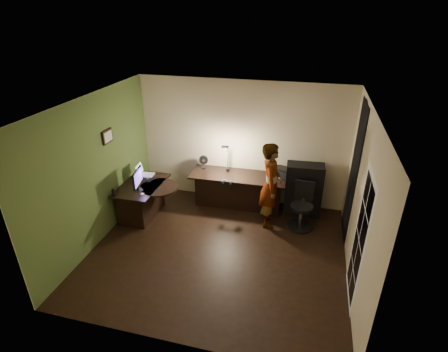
% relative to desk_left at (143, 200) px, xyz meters
% --- Properties ---
extents(floor, '(4.50, 4.00, 0.01)m').
position_rel_desk_left_xyz_m(floor, '(1.83, -0.79, -0.37)').
color(floor, black).
rests_on(floor, ground).
extents(ceiling, '(4.50, 4.00, 0.01)m').
position_rel_desk_left_xyz_m(ceiling, '(1.83, -0.79, 2.34)').
color(ceiling, silver).
rests_on(ceiling, floor).
extents(wall_back, '(4.50, 0.01, 2.70)m').
position_rel_desk_left_xyz_m(wall_back, '(1.83, 1.21, 0.99)').
color(wall_back, beige).
rests_on(wall_back, floor).
extents(wall_front, '(4.50, 0.01, 2.70)m').
position_rel_desk_left_xyz_m(wall_front, '(1.83, -2.80, 0.99)').
color(wall_front, beige).
rests_on(wall_front, floor).
extents(wall_left, '(0.01, 4.00, 2.70)m').
position_rel_desk_left_xyz_m(wall_left, '(-0.42, -0.79, 0.99)').
color(wall_left, beige).
rests_on(wall_left, floor).
extents(wall_right, '(0.01, 4.00, 2.70)m').
position_rel_desk_left_xyz_m(wall_right, '(4.08, -0.79, 0.99)').
color(wall_right, beige).
rests_on(wall_right, floor).
extents(green_wall_overlay, '(0.00, 4.00, 2.70)m').
position_rel_desk_left_xyz_m(green_wall_overlay, '(-0.41, -0.79, 0.99)').
color(green_wall_overlay, '#48612B').
rests_on(green_wall_overlay, floor).
extents(arched_doorway, '(0.01, 0.90, 2.60)m').
position_rel_desk_left_xyz_m(arched_doorway, '(4.07, 0.36, 0.94)').
color(arched_doorway, black).
rests_on(arched_doorway, floor).
extents(french_door, '(0.02, 0.92, 2.10)m').
position_rel_desk_left_xyz_m(french_door, '(4.07, -1.34, 0.69)').
color(french_door, white).
rests_on(french_door, floor).
extents(framed_picture, '(0.04, 0.30, 0.25)m').
position_rel_desk_left_xyz_m(framed_picture, '(-0.39, -0.34, 1.49)').
color(framed_picture, black).
rests_on(framed_picture, wall_left).
extents(desk_left, '(0.78, 1.26, 0.73)m').
position_rel_desk_left_xyz_m(desk_left, '(0.00, 0.00, 0.00)').
color(desk_left, black).
rests_on(desk_left, floor).
extents(desk_right, '(2.05, 0.75, 0.76)m').
position_rel_desk_left_xyz_m(desk_right, '(1.84, 0.84, 0.02)').
color(desk_right, black).
rests_on(desk_right, floor).
extents(cabinet, '(0.78, 0.42, 1.13)m').
position_rel_desk_left_xyz_m(cabinet, '(3.23, 0.91, 0.20)').
color(cabinet, black).
rests_on(cabinet, floor).
extents(laptop_stand, '(0.30, 0.27, 0.11)m').
position_rel_desk_left_xyz_m(laptop_stand, '(0.01, 0.25, 0.40)').
color(laptop_stand, silver).
rests_on(laptop_stand, desk_left).
extents(laptop, '(0.36, 0.34, 0.22)m').
position_rel_desk_left_xyz_m(laptop, '(0.01, 0.25, 0.57)').
color(laptop, silver).
rests_on(laptop, laptop_stand).
extents(monitor, '(0.19, 0.51, 0.33)m').
position_rel_desk_left_xyz_m(monitor, '(0.05, -0.24, 0.52)').
color(monitor, black).
rests_on(monitor, desk_left).
extents(mouse, '(0.09, 0.11, 0.04)m').
position_rel_desk_left_xyz_m(mouse, '(0.21, -0.38, 0.37)').
color(mouse, silver).
rests_on(mouse, desk_left).
extents(phone, '(0.07, 0.14, 0.01)m').
position_rel_desk_left_xyz_m(phone, '(-0.03, -0.17, 0.36)').
color(phone, black).
rests_on(phone, desk_left).
extents(pen, '(0.02, 0.15, 0.01)m').
position_rel_desk_left_xyz_m(pen, '(0.29, 0.07, 0.36)').
color(pen, black).
rests_on(pen, desk_left).
extents(speaker, '(0.07, 0.07, 0.16)m').
position_rel_desk_left_xyz_m(speaker, '(-0.30, -0.57, 0.43)').
color(speaker, black).
rests_on(speaker, desk_left).
extents(notepad, '(0.18, 0.23, 0.01)m').
position_rel_desk_left_xyz_m(notepad, '(0.24, -0.48, 0.36)').
color(notepad, silver).
rests_on(notepad, desk_left).
extents(desk_fan, '(0.22, 0.16, 0.30)m').
position_rel_desk_left_xyz_m(desk_fan, '(1.04, 0.98, 0.56)').
color(desk_fan, black).
rests_on(desk_fan, desk_right).
extents(headphones, '(0.20, 0.10, 0.09)m').
position_rel_desk_left_xyz_m(headphones, '(1.71, 0.38, 0.45)').
color(headphones, '#1D6298').
rests_on(headphones, desk_right).
extents(printer, '(0.52, 0.47, 0.19)m').
position_rel_desk_left_xyz_m(printer, '(2.76, 1.01, 0.50)').
color(printer, black).
rests_on(printer, desk_right).
extents(desk_lamp, '(0.23, 0.36, 0.73)m').
position_rel_desk_left_xyz_m(desk_lamp, '(1.59, 0.97, 0.77)').
color(desk_lamp, black).
rests_on(desk_lamp, desk_right).
extents(office_chair, '(0.56, 0.56, 0.93)m').
position_rel_desk_left_xyz_m(office_chair, '(3.23, 0.36, 0.10)').
color(office_chair, black).
rests_on(office_chair, floor).
extents(person, '(0.47, 0.66, 1.75)m').
position_rel_desk_left_xyz_m(person, '(2.60, 0.33, 0.51)').
color(person, '#D8A88C').
rests_on(person, floor).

